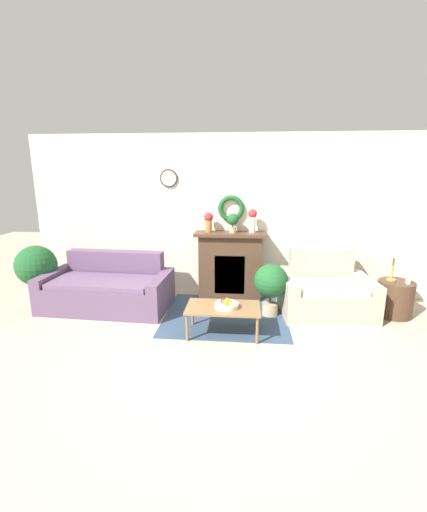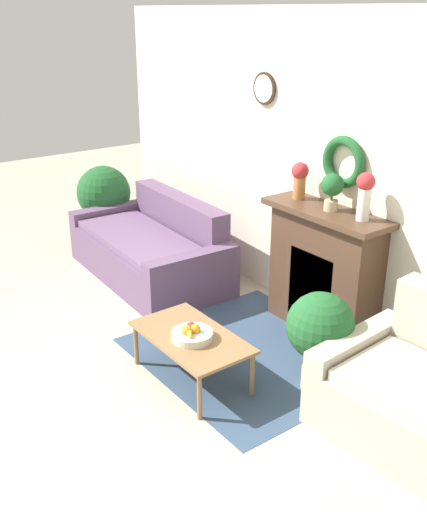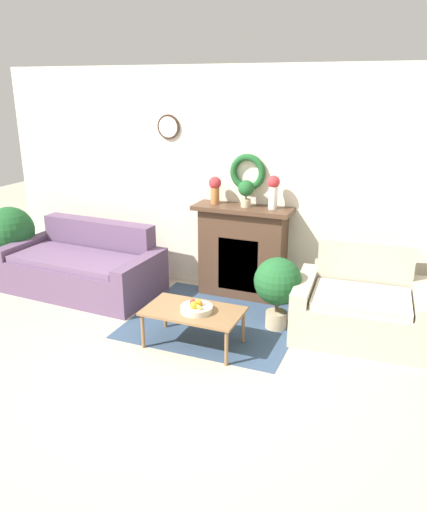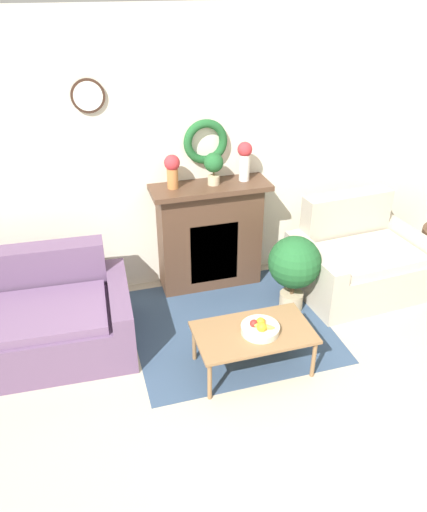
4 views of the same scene
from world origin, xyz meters
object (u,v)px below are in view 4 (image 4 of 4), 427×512
coffee_table (253,335)px  vase_on_mantel_right (245,158)px  fruit_bowl (260,328)px  potted_plant_on_mantel (214,165)px  vase_on_mantel_left (172,169)px  loveseat_right (359,260)px  couch_left (17,323)px  fireplace (210,235)px  potted_plant_floor_by_loveseat (294,265)px

coffee_table → vase_on_mantel_right: vase_on_mantel_right is taller
fruit_bowl → potted_plant_on_mantel: (0.02, 1.39, 0.89)m
coffee_table → vase_on_mantel_left: vase_on_mantel_left is taller
loveseat_right → potted_plant_on_mantel: bearing=157.1°
coffee_table → potted_plant_on_mantel: 1.67m
couch_left → loveseat_right: 3.37m
couch_left → vase_on_mantel_right: bearing=17.7°
fireplace → vase_on_mantel_left: size_ratio=3.60×
vase_on_mantel_left → potted_plant_floor_by_loveseat: vase_on_mantel_left is taller
coffee_table → potted_plant_on_mantel: (0.06, 1.36, 0.97)m
loveseat_right → coffee_table: size_ratio=1.44×
fireplace → loveseat_right: (1.47, -0.50, -0.26)m
loveseat_right → vase_on_mantel_right: size_ratio=3.60×
couch_left → vase_on_mantel_left: bearing=24.1°
couch_left → fruit_bowl: (1.91, -0.81, 0.13)m
vase_on_mantel_right → vase_on_mantel_left: bearing=180.0°
vase_on_mantel_left → potted_plant_floor_by_loveseat: size_ratio=0.41×
loveseat_right → fruit_bowl: size_ratio=4.41×
vase_on_mantel_left → fruit_bowl: bearing=-75.0°
fireplace → potted_plant_on_mantel: potted_plant_on_mantel is taller
couch_left → fireplace: bearing=20.1°
loveseat_right → coffee_table: 1.73m
couch_left → coffee_table: bearing=-20.0°
fruit_bowl → potted_plant_floor_by_loveseat: 0.94m
couch_left → loveseat_right: (3.37, 0.09, 0.02)m
coffee_table → fireplace: bearing=88.8°
fruit_bowl → loveseat_right: bearing=31.8°
loveseat_right → vase_on_mantel_left: bearing=160.4°
fireplace → coffee_table: 1.40m
loveseat_right → potted_plant_on_mantel: potted_plant_on_mantel is taller
loveseat_right → potted_plant_on_mantel: 1.82m
vase_on_mantel_right → loveseat_right: bearing=-24.5°
couch_left → vase_on_mantel_right: vase_on_mantel_right is taller
fruit_bowl → potted_plant_floor_by_loveseat: potted_plant_floor_by_loveseat is taller
fireplace → fruit_bowl: size_ratio=3.73×
coffee_table → potted_plant_floor_by_loveseat: bearing=46.1°
loveseat_right → vase_on_mantel_right: vase_on_mantel_right is taller
coffee_table → potted_plant_floor_by_loveseat: (0.66, 0.69, 0.15)m
vase_on_mantel_left → vase_on_mantel_right: (0.71, 0.00, 0.04)m
potted_plant_on_mantel → potted_plant_floor_by_loveseat: (0.60, -0.68, -0.82)m
fireplace → vase_on_mantel_left: vase_on_mantel_left is taller
coffee_table → vase_on_mantel_left: bearing=103.5°
potted_plant_on_mantel → potted_plant_floor_by_loveseat: 1.22m
loveseat_right → coffee_table: bearing=-153.7°
fruit_bowl → vase_on_mantel_left: size_ratio=0.97×
fruit_bowl → potted_plant_on_mantel: 1.65m
loveseat_right → coffee_table: loveseat_right is taller
couch_left → potted_plant_floor_by_loveseat: bearing=0.5°
potted_plant_on_mantel → couch_left: bearing=-163.2°
couch_left → potted_plant_floor_by_loveseat: couch_left is taller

